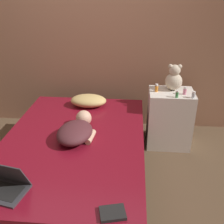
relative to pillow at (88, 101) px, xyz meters
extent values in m
plane|color=brown|center=(-0.02, -0.78, -0.57)|extent=(12.00, 12.00, 0.00)
cube|color=#996B51|center=(-0.02, 0.54, 0.73)|extent=(8.00, 0.06, 2.60)
cube|color=#2D2319|center=(-0.02, -0.78, -0.42)|extent=(1.42, 2.09, 0.31)
cube|color=maroon|center=(-0.02, -0.78, -0.17)|extent=(1.39, 2.05, 0.19)
cube|color=silver|center=(1.01, 0.01, -0.21)|extent=(0.53, 0.42, 0.72)
ellipsoid|color=tan|center=(0.00, 0.00, 0.00)|extent=(0.44, 0.30, 0.14)
ellipsoid|color=#4C2328|center=(0.00, -0.79, 0.01)|extent=(0.38, 0.48, 0.16)
sphere|color=#DBAD8E|center=(0.03, -0.50, 0.01)|extent=(0.17, 0.17, 0.17)
cylinder|color=#DBAD8E|center=(0.15, -0.79, -0.04)|extent=(0.08, 0.21, 0.06)
cube|color=#333338|center=(-0.38, -1.56, -0.06)|extent=(0.40, 0.31, 0.02)
cube|color=black|center=(-0.38, -1.56, -0.05)|extent=(0.32, 0.22, 0.00)
cube|color=#333338|center=(-0.36, -1.49, 0.05)|extent=(0.36, 0.17, 0.22)
cube|color=black|center=(-0.36, -1.49, 0.05)|extent=(0.33, 0.15, 0.19)
sphere|color=beige|center=(1.03, 0.09, 0.25)|extent=(0.21, 0.21, 0.21)
sphere|color=beige|center=(1.03, 0.09, 0.39)|extent=(0.13, 0.13, 0.13)
sphere|color=beige|center=(0.98, 0.09, 0.43)|extent=(0.05, 0.05, 0.05)
sphere|color=beige|center=(1.08, 0.09, 0.43)|extent=(0.05, 0.05, 0.05)
cylinder|color=#3D8E4C|center=(1.04, -0.16, 0.18)|extent=(0.03, 0.03, 0.07)
cylinder|color=white|center=(1.04, -0.16, 0.22)|extent=(0.03, 0.03, 0.02)
cylinder|color=pink|center=(1.15, -0.05, 0.18)|extent=(0.04, 0.04, 0.07)
cylinder|color=white|center=(1.15, -0.05, 0.23)|extent=(0.04, 0.04, 0.02)
cylinder|color=silver|center=(1.23, -0.16, 0.18)|extent=(0.04, 0.04, 0.06)
cylinder|color=white|center=(1.23, -0.16, 0.22)|extent=(0.04, 0.04, 0.02)
cylinder|color=orange|center=(0.83, 0.01, 0.18)|extent=(0.04, 0.04, 0.07)
cylinder|color=white|center=(0.83, 0.01, 0.23)|extent=(0.03, 0.03, 0.02)
cube|color=black|center=(0.45, -1.69, -0.06)|extent=(0.20, 0.17, 0.02)
camera|label=1|loc=(0.55, -2.95, 1.30)|focal=42.00mm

